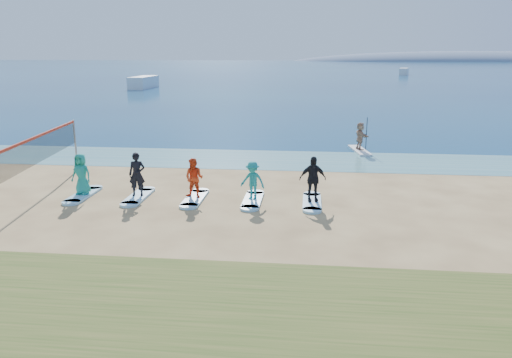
# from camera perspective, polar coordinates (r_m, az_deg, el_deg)

# --- Properties ---
(ground) EXTENTS (600.00, 600.00, 0.00)m
(ground) POSITION_cam_1_polar(r_m,az_deg,el_deg) (17.00, -4.51, -5.16)
(ground) COLOR tan
(ground) RESTS_ON ground
(shallow_water) EXTENTS (600.00, 600.00, 0.00)m
(shallow_water) POSITION_cam_1_polar(r_m,az_deg,el_deg) (27.01, -0.43, 2.28)
(shallow_water) COLOR teal
(shallow_water) RESTS_ON ground
(ocean) EXTENTS (600.00, 600.00, 0.00)m
(ocean) POSITION_cam_1_polar(r_m,az_deg,el_deg) (175.85, 5.30, 12.49)
(ocean) COLOR navy
(ocean) RESTS_ON ground
(island_ridge) EXTENTS (220.00, 56.00, 18.00)m
(island_ridge) POSITION_cam_1_polar(r_m,az_deg,el_deg) (328.90, 22.96, 12.31)
(island_ridge) COLOR slate
(island_ridge) RESTS_ON ground
(volleyball_net) EXTENTS (1.31, 9.01, 2.50)m
(volleyball_net) POSITION_cam_1_polar(r_m,az_deg,el_deg) (21.44, -23.73, 3.04)
(volleyball_net) COLOR gray
(volleyball_net) RESTS_ON ground
(paddleboard) EXTENTS (1.17, 3.07, 0.12)m
(paddleboard) POSITION_cam_1_polar(r_m,az_deg,el_deg) (29.77, 11.74, 3.22)
(paddleboard) COLOR silver
(paddleboard) RESTS_ON ground
(paddleboarder) EXTENTS (0.90, 1.54, 1.58)m
(paddleboarder) POSITION_cam_1_polar(r_m,az_deg,el_deg) (29.62, 11.82, 4.83)
(paddleboarder) COLOR tan
(paddleboarder) RESTS_ON paddleboard
(boat_offshore_a) EXTENTS (2.59, 7.99, 1.84)m
(boat_offshore_a) POSITION_cam_1_polar(r_m,az_deg,el_deg) (82.22, -12.69, 10.09)
(boat_offshore_a) COLOR silver
(boat_offshore_a) RESTS_ON ground
(boat_offshore_b) EXTENTS (3.25, 6.23, 1.63)m
(boat_offshore_b) POSITION_cam_1_polar(r_m,az_deg,el_deg) (131.68, 16.52, 11.35)
(boat_offshore_b) COLOR silver
(boat_offshore_b) RESTS_ON ground
(surfboard_0) EXTENTS (0.70, 2.20, 0.09)m
(surfboard_0) POSITION_cam_1_polar(r_m,az_deg,el_deg) (21.34, -19.14, -1.72)
(surfboard_0) COLOR #98D3EB
(surfboard_0) RESTS_ON ground
(student_0) EXTENTS (0.87, 0.63, 1.66)m
(student_0) POSITION_cam_1_polar(r_m,az_deg,el_deg) (21.13, -19.34, 0.55)
(student_0) COLOR teal
(student_0) RESTS_ON surfboard_0
(surfboard_1) EXTENTS (0.70, 2.20, 0.09)m
(surfboard_1) POSITION_cam_1_polar(r_m,az_deg,el_deg) (20.48, -13.30, -1.97)
(surfboard_1) COLOR #98D3EB
(surfboard_1) RESTS_ON ground
(student_1) EXTENTS (0.69, 0.51, 1.74)m
(student_1) POSITION_cam_1_polar(r_m,az_deg,el_deg) (20.24, -13.45, 0.52)
(student_1) COLOR black
(student_1) RESTS_ON surfboard_1
(surfboard_2) EXTENTS (0.70, 2.20, 0.09)m
(surfboard_2) POSITION_cam_1_polar(r_m,az_deg,el_deg) (19.84, -7.01, -2.21)
(surfboard_2) COLOR #98D3EB
(surfboard_2) RESTS_ON ground
(student_2) EXTENTS (0.86, 0.73, 1.56)m
(student_2) POSITION_cam_1_polar(r_m,az_deg,el_deg) (19.62, -7.08, 0.10)
(student_2) COLOR red
(student_2) RESTS_ON surfboard_2
(surfboard_3) EXTENTS (0.70, 2.20, 0.09)m
(surfboard_3) POSITION_cam_1_polar(r_m,az_deg,el_deg) (19.45, -0.38, -2.43)
(surfboard_3) COLOR #98D3EB
(surfboard_3) RESTS_ON ground
(student_3) EXTENTS (1.08, 0.78, 1.50)m
(student_3) POSITION_cam_1_polar(r_m,az_deg,el_deg) (19.24, -0.39, -0.17)
(student_3) COLOR teal
(student_3) RESTS_ON surfboard_3
(surfboard_4) EXTENTS (0.70, 2.20, 0.09)m
(surfboard_4) POSITION_cam_1_polar(r_m,az_deg,el_deg) (19.34, 6.42, -2.63)
(surfboard_4) COLOR #98D3EB
(surfboard_4) RESTS_ON ground
(student_4) EXTENTS (1.09, 0.61, 1.75)m
(student_4) POSITION_cam_1_polar(r_m,az_deg,el_deg) (19.09, 6.49, 0.01)
(student_4) COLOR black
(student_4) RESTS_ON surfboard_4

